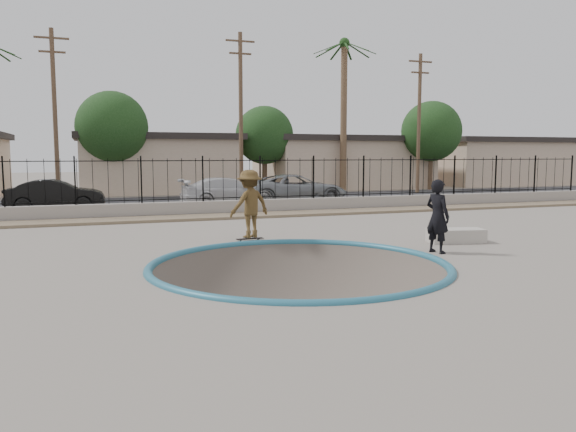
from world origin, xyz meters
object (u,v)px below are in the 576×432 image
at_px(skateboard, 250,239).
at_px(car_d, 296,189).
at_px(videographer, 438,216).
at_px(concrete_ledge, 456,236).
at_px(car_c, 229,192).
at_px(skater, 250,207).
at_px(car_b, 56,195).

relative_size(skateboard, car_d, 0.16).
height_order(videographer, car_d, videographer).
relative_size(videographer, concrete_ledge, 1.20).
bearing_deg(skateboard, car_d, 58.29).
height_order(skateboard, car_c, car_c).
height_order(skater, car_c, skater).
bearing_deg(car_d, concrete_ledge, -177.00).
height_order(skateboard, car_b, car_b).
relative_size(skateboard, car_c, 0.18).
relative_size(car_b, car_d, 0.79).
xyz_separation_m(videographer, car_b, (-9.92, 15.06, -0.23)).
height_order(car_c, car_d, car_d).
bearing_deg(car_b, videographer, -143.15).
relative_size(concrete_ledge, car_d, 0.30).
relative_size(concrete_ledge, car_c, 0.34).
height_order(skateboard, car_d, car_d).
distance_m(videographer, car_d, 14.94).
distance_m(concrete_ledge, car_b, 17.93).
height_order(skater, car_d, skater).
xyz_separation_m(skateboard, car_c, (2.06, 10.97, 0.67)).
bearing_deg(car_d, videographer, 177.12).
bearing_deg(concrete_ledge, car_d, 89.61).
bearing_deg(concrete_ledge, skateboard, 157.14).
distance_m(skater, videographer, 5.44).
height_order(concrete_ledge, car_d, car_d).
bearing_deg(videographer, skateboard, 31.68).
distance_m(skateboard, videographer, 5.51).
height_order(skater, concrete_ledge, skater).
relative_size(car_c, car_d, 0.89).
xyz_separation_m(car_b, car_d, (11.55, -0.21, 0.05)).
bearing_deg(car_d, car_b, 92.34).
distance_m(skater, car_d, 12.58).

